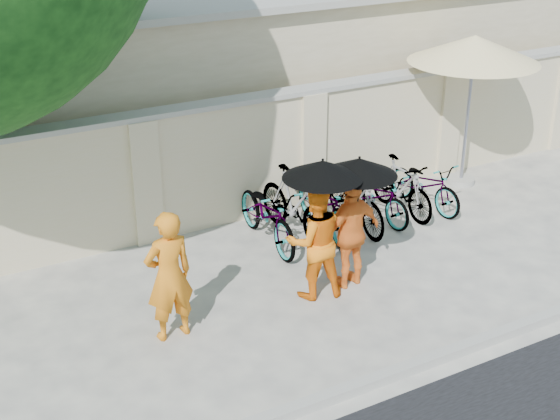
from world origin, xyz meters
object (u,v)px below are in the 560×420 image
monk_center (315,241)px  monk_right (352,233)px  patio_umbrella (474,51)px  monk_left (169,276)px

monk_center → monk_right: 0.61m
monk_right → patio_umbrella: patio_umbrella is taller
monk_left → monk_right: (2.71, -0.00, -0.05)m
monk_center → monk_right: bearing=-166.7°
monk_center → patio_umbrella: patio_umbrella is taller
monk_left → monk_right: 2.71m
patio_umbrella → monk_center: bearing=-154.8°
monk_right → monk_left: bearing=-7.4°
monk_left → patio_umbrella: bearing=-165.8°
monk_left → monk_center: monk_left is taller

